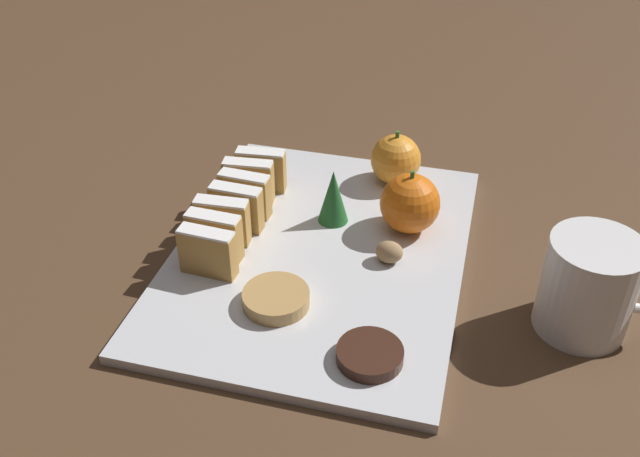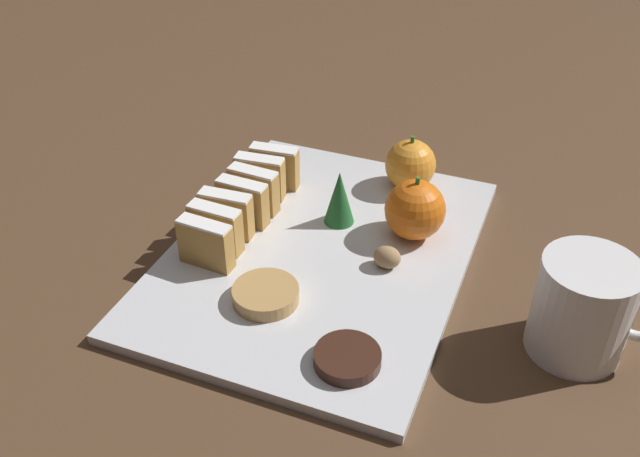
{
  "view_description": "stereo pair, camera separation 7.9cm",
  "coord_description": "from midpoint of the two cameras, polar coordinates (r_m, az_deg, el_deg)",
  "views": [
    {
      "loc": [
        0.16,
        -0.62,
        0.51
      ],
      "look_at": [
        0.0,
        0.0,
        0.04
      ],
      "focal_mm": 40.0,
      "sensor_mm": 36.0,
      "label": 1
    },
    {
      "loc": [
        0.24,
        -0.6,
        0.51
      ],
      "look_at": [
        0.0,
        0.0,
        0.04
      ],
      "focal_mm": 40.0,
      "sensor_mm": 36.0,
      "label": 2
    }
  ],
  "objects": [
    {
      "name": "stollen_slice_sixth",
      "position": [
        0.89,
        -2.29,
        4.07
      ],
      "size": [
        0.06,
        0.03,
        0.06
      ],
      "color": "#B28442",
      "rests_on": "serving_platter"
    },
    {
      "name": "gingerbread_cookie",
      "position": [
        0.74,
        -1.3,
        -5.42
      ],
      "size": [
        0.07,
        0.07,
        0.02
      ],
      "color": "tan",
      "rests_on": "serving_platter"
    },
    {
      "name": "stollen_slice_front",
      "position": [
        0.78,
        -6.27,
        -1.32
      ],
      "size": [
        0.06,
        0.02,
        0.06
      ],
      "color": "#B28442",
      "rests_on": "serving_platter"
    },
    {
      "name": "ground_plane",
      "position": [
        0.82,
        2.77,
        -2.49
      ],
      "size": [
        6.0,
        6.0,
        0.0
      ],
      "primitive_type": "plane",
      "color": "#513823"
    },
    {
      "name": "walnut",
      "position": [
        0.79,
        8.35,
        -2.23
      ],
      "size": [
        0.03,
        0.03,
        0.03
      ],
      "color": "#9E7A51",
      "rests_on": "serving_platter"
    },
    {
      "name": "orange_far",
      "position": [
        0.91,
        9.72,
        4.98
      ],
      "size": [
        0.06,
        0.06,
        0.07
      ],
      "color": "orange",
      "rests_on": "serving_platter"
    },
    {
      "name": "stollen_slice_fourth",
      "position": [
        0.84,
        -3.54,
        2.03
      ],
      "size": [
        0.06,
        0.02,
        0.06
      ],
      "color": "#B28442",
      "rests_on": "serving_platter"
    },
    {
      "name": "stollen_slice_fifth",
      "position": [
        0.86,
        -2.72,
        3.04
      ],
      "size": [
        0.06,
        0.02,
        0.06
      ],
      "color": "#B28442",
      "rests_on": "serving_platter"
    },
    {
      "name": "orange_near",
      "position": [
        0.82,
        10.35,
        1.4
      ],
      "size": [
        0.07,
        0.07,
        0.08
      ],
      "color": "orange",
      "rests_on": "serving_platter"
    },
    {
      "name": "serving_platter",
      "position": [
        0.81,
        2.79,
        -2.16
      ],
      "size": [
        0.32,
        0.43,
        0.01
      ],
      "color": "silver",
      "rests_on": "ground_plane"
    },
    {
      "name": "evergreen_sprig",
      "position": [
        0.83,
        4.58,
        2.35
      ],
      "size": [
        0.04,
        0.04,
        0.07
      ],
      "color": "#23662D",
      "rests_on": "serving_platter"
    },
    {
      "name": "stollen_slice_second",
      "position": [
        0.8,
        -5.58,
        -0.08
      ],
      "size": [
        0.06,
        0.02,
        0.06
      ],
      "color": "#B28442",
      "rests_on": "serving_platter"
    },
    {
      "name": "chocolate_cookie",
      "position": [
        0.68,
        5.61,
        -10.43
      ],
      "size": [
        0.06,
        0.06,
        0.01
      ],
      "color": "#381E14",
      "rests_on": "serving_platter"
    },
    {
      "name": "coffee_mug",
      "position": [
        0.73,
        23.32,
        -6.01
      ],
      "size": [
        0.13,
        0.09,
        0.1
      ],
      "color": "white",
      "rests_on": "ground_plane"
    },
    {
      "name": "stollen_slice_third",
      "position": [
        0.82,
        -4.79,
        1.06
      ],
      "size": [
        0.06,
        0.02,
        0.06
      ],
      "color": "#B28442",
      "rests_on": "serving_platter"
    },
    {
      "name": "stollen_slice_back",
      "position": [
        0.91,
        -1.17,
        4.89
      ],
      "size": [
        0.06,
        0.03,
        0.06
      ],
      "color": "#B28442",
      "rests_on": "serving_platter"
    }
  ]
}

